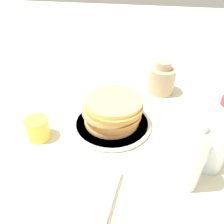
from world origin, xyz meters
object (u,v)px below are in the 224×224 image
plate (112,123)px  juice_glass (38,129)px  water_bottle_mid (189,157)px  water_bottle_near (217,137)px  cream_jug (162,79)px  pancake_stack (113,111)px

plate → juice_glass: 0.24m
water_bottle_mid → water_bottle_near: bearing=135.5°
cream_jug → water_bottle_mid: bearing=8.0°
cream_jug → water_bottle_near: 0.40m
water_bottle_mid → cream_jug: bearing=-172.0°
water_bottle_near → juice_glass: bearing=-91.8°
cream_jug → juice_glass: bearing=-46.8°
juice_glass → cream_jug: size_ratio=0.54×
pancake_stack → water_bottle_near: size_ratio=0.90×
cream_jug → water_bottle_near: size_ratio=0.61×
pancake_stack → water_bottle_near: (0.12, 0.29, 0.05)m
plate → pancake_stack: (-0.00, 0.00, 0.05)m
juice_glass → water_bottle_mid: water_bottle_mid is taller
juice_glass → cream_jug: 0.52m
pancake_stack → water_bottle_near: 0.32m
pancake_stack → cream_jug: 0.29m
water_bottle_near → pancake_stack: bearing=-113.0°
cream_jug → water_bottle_mid: 0.45m
plate → cream_jug: (-0.25, 0.16, 0.05)m
water_bottle_mid → pancake_stack: bearing=-131.5°
plate → cream_jug: size_ratio=1.98×
plate → water_bottle_mid: (0.19, 0.22, 0.09)m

